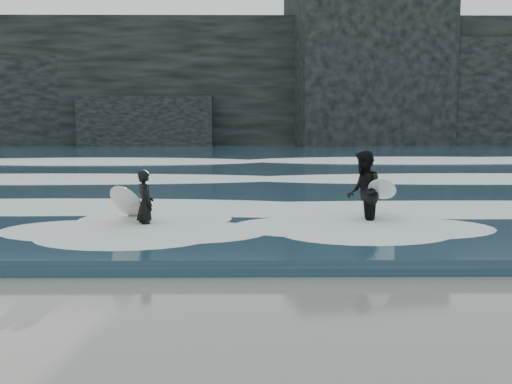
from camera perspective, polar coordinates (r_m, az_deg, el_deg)
ground at (r=7.92m, az=1.40°, el=-13.15°), size 120.00×120.00×0.00m
sea at (r=36.52m, az=-0.20°, el=2.97°), size 90.00×52.00×0.30m
headland at (r=53.48m, az=-0.34°, el=9.45°), size 70.00×9.00×10.00m
foam_near at (r=16.60m, az=0.31°, el=-1.05°), size 60.00×3.20×0.20m
foam_mid at (r=23.55m, az=0.03°, el=1.39°), size 60.00×4.00×0.24m
foam_far at (r=32.51m, az=-0.15°, el=3.00°), size 60.00×4.80×0.30m
surfer_left at (r=14.23m, az=-10.38°, el=-1.03°), size 1.01×2.18×1.51m
surfer_right at (r=14.60m, az=9.73°, el=-0.04°), size 1.40×2.36×1.90m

